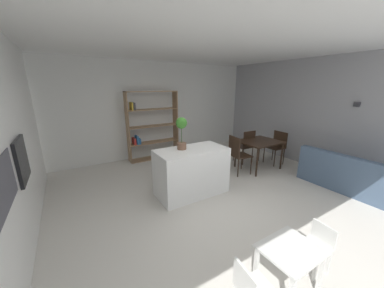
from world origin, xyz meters
The scene contains 17 objects.
ground_plane centered at (0.00, 0.00, 0.00)m, with size 9.40×9.40×0.00m, color beige.
ceiling_slab centered at (0.00, 0.00, 2.83)m, with size 6.84×6.28×0.06m.
back_partition centered at (0.00, 3.11, 1.40)m, with size 6.84×0.06×2.80m, color silver.
right_partition_gray centered at (3.39, 0.00, 1.40)m, with size 0.06×6.28×2.80m, color #9E9EA3.
cabinet_niche_splashback centered at (-2.74, -0.60, 1.22)m, with size 0.01×1.09×0.49m.
built_in_oven centered at (-2.72, 0.40, 1.18)m, with size 0.06×0.62×0.57m.
kitchen_island centered at (-0.18, 0.38, 0.46)m, with size 1.38×0.71×0.93m, color white.
potted_plant_on_island centered at (-0.34, 0.48, 1.30)m, with size 0.21×0.21×0.61m.
open_bookshelf centered at (-0.10, 2.79, 0.98)m, with size 1.48×0.32×1.96m.
child_table centered at (-0.41, -1.92, 0.43)m, with size 0.58×0.48×0.52m.
child_chair_right centered at (0.12, -1.93, 0.33)m, with size 0.31×0.31×0.57m.
dining_table centered at (2.00, 0.62, 0.66)m, with size 1.03×0.86×0.74m.
dining_chair_island_side centered at (1.27, 0.64, 0.56)m, with size 0.49×0.50×0.94m.
dining_chair_window_side centered at (2.73, 0.62, 0.54)m, with size 0.44×0.46×0.89m.
dining_chair_far centered at (2.00, 1.07, 0.55)m, with size 0.42×0.47×0.93m.
sofa centered at (2.72, -1.38, 0.26)m, with size 0.89×2.19×0.78m.
wall_sconce_back centered at (3.31, -0.83, 1.71)m, with size 0.10×0.10×0.10m.
Camera 1 is at (-2.16, -2.88, 2.09)m, focal length 19.46 mm.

